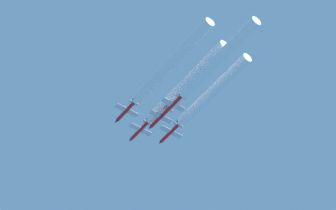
{
  "coord_description": "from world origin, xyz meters",
  "views": [
    {
      "loc": [
        -92.9,
        -139.23,
        1.82
      ],
      "look_at": [
        -0.27,
        -10.46,
        169.91
      ],
      "focal_mm": 78.82,
      "sensor_mm": 36.0,
      "label": 1
    }
  ],
  "objects": [
    {
      "name": "jet_lead",
      "position": [
        0.08,
        6.22,
        172.09
      ],
      "size": [
        8.09,
        11.78,
        2.83
      ],
      "color": "red"
    },
    {
      "name": "smoke_trail_high_trail",
      "position": [
        -0.56,
        -35.68,
        167.29
      ],
      "size": [
        3.22,
        35.03,
        3.22
      ],
      "color": "white"
    },
    {
      "name": "jet_right_wingman",
      "position": [
        8.0,
        0.18,
        170.7
      ],
      "size": [
        8.09,
        11.78,
        2.83
      ],
      "color": "red"
    },
    {
      "name": "jet_left_wingman",
      "position": [
        -9.11,
        0.56,
        170.84
      ],
      "size": [
        8.09,
        11.78,
        2.83
      ],
      "color": "red"
    },
    {
      "name": "jet_slot",
      "position": [
        0.23,
        -5.1,
        168.76
      ],
      "size": [
        8.09,
        11.78,
        2.83
      ],
      "color": "red"
    },
    {
      "name": "smoke_trail_right_wingman",
      "position": [
        8.0,
        -22.37,
        170.67
      ],
      "size": [
        3.22,
        34.28,
        3.22
      ],
      "color": "white"
    },
    {
      "name": "smoke_trail_left_wingman",
      "position": [
        -9.11,
        -24.09,
        170.81
      ],
      "size": [
        3.22,
        38.5,
        3.22
      ],
      "color": "white"
    },
    {
      "name": "jet_high_trail",
      "position": [
        -0.56,
        -12.77,
        167.32
      ],
      "size": [
        8.09,
        11.78,
        2.83
      ],
      "color": "red"
    },
    {
      "name": "smoke_trail_lead",
      "position": [
        0.08,
        -18.86,
        172.06
      ],
      "size": [
        3.22,
        39.38,
        3.22
      ],
      "color": "white"
    },
    {
      "name": "smoke_trail_slot",
      "position": [
        0.23,
        -29.2,
        168.74
      ],
      "size": [
        3.22,
        37.41,
        3.22
      ],
      "color": "white"
    }
  ]
}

